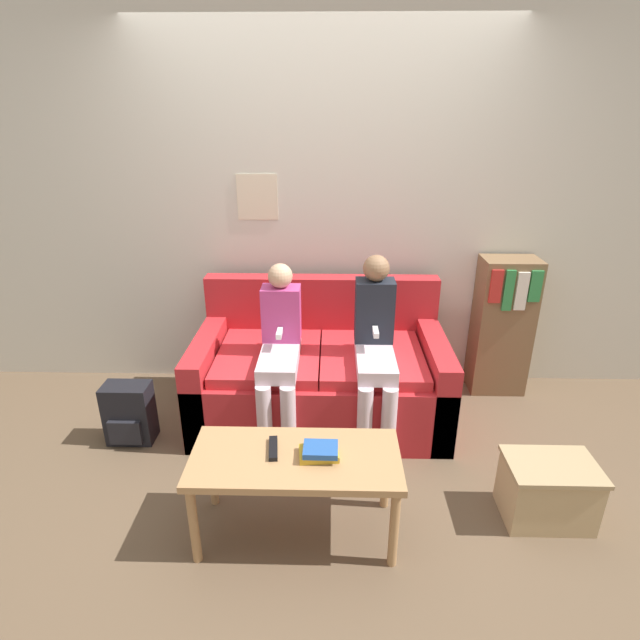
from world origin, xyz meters
TOP-DOWN VIEW (x-y plane):
  - ground_plane at (0.00, 0.00)m, footprint 10.00×10.00m
  - wall_back at (-0.00, 1.13)m, footprint 8.00×0.06m
  - couch at (0.00, 0.58)m, footprint 1.64×0.92m
  - coffee_table at (-0.09, -0.50)m, footprint 0.99×0.45m
  - person_left at (-0.24, 0.35)m, footprint 0.24×0.61m
  - person_right at (0.34, 0.36)m, footprint 0.24×0.61m
  - tv_remote at (-0.20, -0.46)m, footprint 0.06×0.17m
  - book_stack at (0.02, -0.50)m, footprint 0.19×0.14m
  - bookshelf at (1.31, 0.95)m, footprint 0.39×0.28m
  - storage_box at (1.18, -0.37)m, footprint 0.45×0.31m
  - backpack at (-1.19, 0.23)m, footprint 0.29×0.20m

SIDE VIEW (x-z plane):
  - ground_plane at x=0.00m, z-range 0.00..0.00m
  - storage_box at x=1.18m, z-range 0.00..0.33m
  - backpack at x=-1.19m, z-range 0.00..0.39m
  - couch at x=0.00m, z-range -0.15..0.73m
  - coffee_table at x=-0.09m, z-range 0.17..0.63m
  - tv_remote at x=-0.20m, z-range 0.46..0.48m
  - book_stack at x=0.02m, z-range 0.46..0.52m
  - bookshelf at x=1.31m, z-range 0.00..1.02m
  - person_left at x=-0.24m, z-range 0.06..1.16m
  - person_right at x=0.34m, z-range 0.06..1.21m
  - wall_back at x=0.00m, z-range 0.00..2.60m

